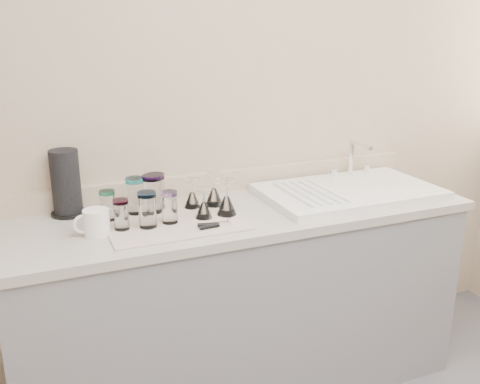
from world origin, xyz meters
name	(u,v)px	position (x,y,z in m)	size (l,w,h in m)	color
room_envelope	(472,87)	(0.00, 0.00, 1.56)	(3.54, 3.50, 2.52)	#535257
counter_unit	(242,301)	(0.00, 1.20, 0.45)	(2.06, 0.62, 0.90)	slate
sink_unit	(349,191)	(0.55, 1.20, 0.92)	(0.82, 0.50, 0.22)	white
dish_towel	(174,221)	(-0.32, 1.17, 0.90)	(0.55, 0.42, 0.01)	beige
tumbler_teal	(108,205)	(-0.56, 1.28, 0.97)	(0.06, 0.06, 0.13)	white
tumbler_cyan	(135,195)	(-0.44, 1.32, 0.99)	(0.08, 0.08, 0.16)	white
tumbler_purple	(153,193)	(-0.37, 1.30, 0.99)	(0.08, 0.08, 0.16)	white
tumbler_magenta	(121,214)	(-0.53, 1.15, 0.97)	(0.06, 0.06, 0.12)	white
tumbler_blue	(147,209)	(-0.43, 1.14, 0.98)	(0.07, 0.07, 0.15)	white
tumbler_lavender	(170,207)	(-0.34, 1.15, 0.97)	(0.07, 0.07, 0.13)	white
tumbler_extra	(156,192)	(-0.35, 1.33, 0.99)	(0.08, 0.08, 0.16)	white
goblet_back_left	(192,198)	(-0.20, 1.30, 0.95)	(0.07, 0.07, 0.13)	white
goblet_back_right	(214,195)	(-0.10, 1.29, 0.96)	(0.08, 0.08, 0.14)	white
goblet_front_left	(204,208)	(-0.19, 1.15, 0.95)	(0.07, 0.07, 0.13)	white
goblet_front_right	(227,203)	(-0.09, 1.15, 0.96)	(0.08, 0.08, 0.15)	white
can_opener	(215,225)	(-0.19, 1.03, 0.92)	(0.13, 0.05, 0.02)	silver
white_mug	(96,222)	(-0.63, 1.15, 0.95)	(0.14, 0.10, 0.10)	white
paper_towel_roll	(66,184)	(-0.70, 1.43, 1.04)	(0.15, 0.15, 0.28)	black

